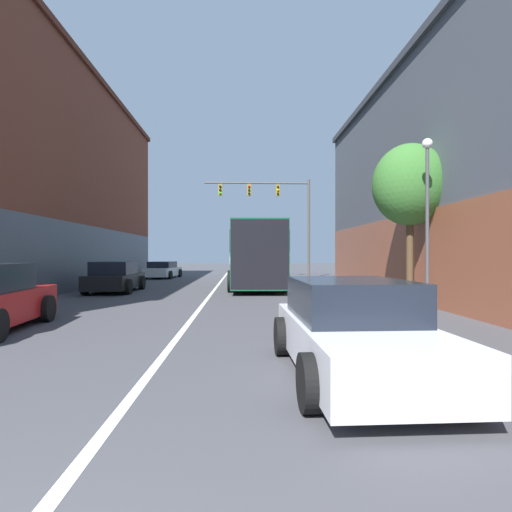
% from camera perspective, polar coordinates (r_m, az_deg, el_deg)
% --- Properties ---
extents(lane_center_line, '(0.14, 44.36, 0.01)m').
position_cam_1_polar(lane_center_line, '(16.97, -6.57, -5.58)').
color(lane_center_line, silver).
rests_on(lane_center_line, ground_plane).
extents(bus, '(2.88, 10.06, 3.23)m').
position_cam_1_polar(bus, '(21.26, 0.09, 0.46)').
color(bus, '#145133').
rests_on(bus, ground_plane).
extents(hatchback_foreground, '(2.02, 4.01, 1.34)m').
position_cam_1_polar(hatchback_foreground, '(5.89, 13.71, -10.21)').
color(hatchback_foreground, silver).
rests_on(hatchback_foreground, ground_plane).
extents(parked_car_left_near, '(2.10, 4.11, 1.40)m').
position_cam_1_polar(parked_car_left_near, '(19.45, -19.48, -2.90)').
color(parked_car_left_near, black).
rests_on(parked_car_left_near, ground_plane).
extents(parked_car_left_mid, '(2.32, 4.66, 1.22)m').
position_cam_1_polar(parked_car_left_mid, '(30.30, -13.13, -1.96)').
color(parked_car_left_mid, silver).
rests_on(parked_car_left_mid, ground_plane).
extents(traffic_signal_gantry, '(7.70, 0.36, 7.24)m').
position_cam_1_polar(traffic_signal_gantry, '(29.34, 2.84, 7.28)').
color(traffic_signal_gantry, '#514C47').
rests_on(traffic_signal_gantry, ground_plane).
extents(street_lamp, '(0.29, 0.29, 5.02)m').
position_cam_1_polar(street_lamp, '(12.41, 23.27, 4.96)').
color(street_lamp, '#47474C').
rests_on(street_lamp, ground_plane).
extents(street_tree_near, '(2.46, 2.22, 5.38)m').
position_cam_1_polar(street_tree_near, '(14.36, 21.12, 9.36)').
color(street_tree_near, '#4C3823').
rests_on(street_tree_near, ground_plane).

